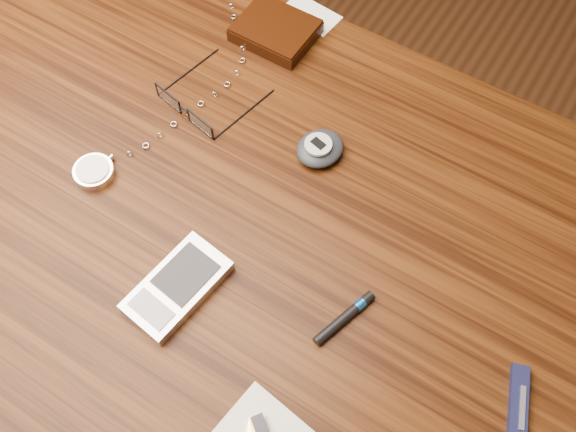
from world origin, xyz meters
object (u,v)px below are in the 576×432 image
at_px(desk, 232,246).
at_px(pocket_watch, 102,164).
at_px(eyeglasses, 188,109).
at_px(pda_phone, 177,286).
at_px(pedometer, 320,148).
at_px(pocket_knife, 518,404).
at_px(wallet_and_card, 276,30).

distance_m(desk, pocket_watch, 0.20).
distance_m(eyeglasses, pda_phone, 0.25).
height_order(eyeglasses, pda_phone, eyeglasses).
xyz_separation_m(pedometer, pocket_knife, (0.33, -0.16, -0.01)).
height_order(pda_phone, pocket_knife, pda_phone).
distance_m(desk, wallet_and_card, 0.31).
height_order(desk, eyeglasses, eyeglasses).
xyz_separation_m(desk, pocket_knife, (0.39, -0.03, 0.11)).
height_order(eyeglasses, pedometer, pedometer).
bearing_deg(eyeglasses, pocket_knife, -13.87).
xyz_separation_m(wallet_and_card, pda_phone, (0.11, -0.39, -0.00)).
height_order(wallet_and_card, eyeglasses, same).
xyz_separation_m(desk, wallet_and_card, (-0.10, 0.27, 0.11)).
bearing_deg(pocket_watch, wallet_and_card, 78.15).
bearing_deg(pocket_knife, desk, 175.16).
distance_m(wallet_and_card, eyeglasses, 0.18).
xyz_separation_m(wallet_and_card, pocket_watch, (-0.06, -0.30, -0.00)).
relative_size(pocket_watch, pedometer, 5.08).
relative_size(pedometer, pocket_knife, 0.90).
xyz_separation_m(eyeglasses, pocket_watch, (-0.04, -0.12, -0.00)).
relative_size(eyeglasses, pedometer, 1.77).
height_order(wallet_and_card, pedometer, pedometer).
bearing_deg(pocket_knife, wallet_and_card, 148.03).
bearing_deg(pocket_watch, pocket_knife, -0.11).
relative_size(pocket_watch, pocket_knife, 4.57).
height_order(pda_phone, pedometer, pedometer).
xyz_separation_m(eyeglasses, pedometer, (0.18, 0.04, 0.00)).
relative_size(eyeglasses, pda_phone, 1.03).
height_order(desk, pocket_watch, pocket_watch).
height_order(pocket_watch, pedometer, pedometer).
relative_size(wallet_and_card, pocket_watch, 0.36).
relative_size(desk, eyeglasses, 7.63).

